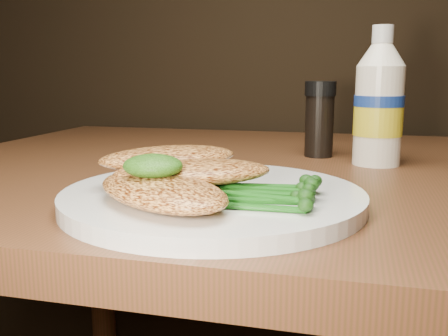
# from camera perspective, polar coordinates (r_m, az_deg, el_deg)

# --- Properties ---
(plate) EXTENTS (0.30, 0.30, 0.02)m
(plate) POSITION_cam_1_polar(r_m,az_deg,el_deg) (0.51, -1.22, -3.30)
(plate) COLOR white
(plate) RESTS_ON dining_table
(chicken_front) EXTENTS (0.18, 0.17, 0.03)m
(chicken_front) POSITION_cam_1_polar(r_m,az_deg,el_deg) (0.46, -6.98, -2.48)
(chicken_front) COLOR #ED9D4B
(chicken_front) RESTS_ON plate
(chicken_mid) EXTENTS (0.17, 0.14, 0.02)m
(chicken_mid) POSITION_cam_1_polar(r_m,az_deg,el_deg) (0.49, -3.46, -0.45)
(chicken_mid) COLOR #ED9D4B
(chicken_mid) RESTS_ON plate
(chicken_back) EXTENTS (0.16, 0.15, 0.02)m
(chicken_back) POSITION_cam_1_polar(r_m,az_deg,el_deg) (0.53, -6.16, 1.19)
(chicken_back) COLOR #ED9D4B
(chicken_back) RESTS_ON plate
(pesto_front) EXTENTS (0.07, 0.07, 0.02)m
(pesto_front) POSITION_cam_1_polar(r_m,az_deg,el_deg) (0.46, -7.92, 0.24)
(pesto_front) COLOR #133407
(pesto_front) RESTS_ON chicken_front
(broccolini_bundle) EXTENTS (0.18, 0.16, 0.02)m
(broccolini_bundle) POSITION_cam_1_polar(r_m,az_deg,el_deg) (0.47, 2.66, -2.22)
(broccolini_bundle) COLOR #165813
(broccolini_bundle) RESTS_ON plate
(mayo_bottle) EXTENTS (0.09, 0.09, 0.19)m
(mayo_bottle) POSITION_cam_1_polar(r_m,az_deg,el_deg) (0.76, 16.90, 7.63)
(mayo_bottle) COLOR white
(mayo_bottle) RESTS_ON dining_table
(pepper_grinder) EXTENTS (0.05, 0.05, 0.12)m
(pepper_grinder) POSITION_cam_1_polar(r_m,az_deg,el_deg) (0.81, 10.58, 5.35)
(pepper_grinder) COLOR black
(pepper_grinder) RESTS_ON dining_table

